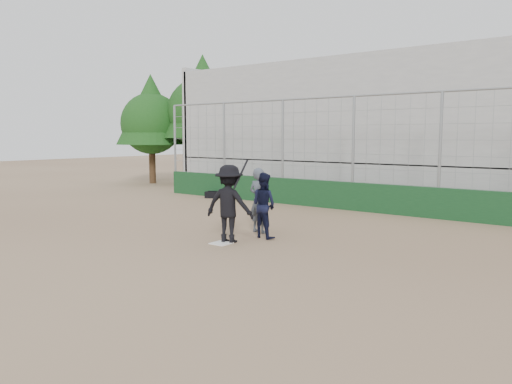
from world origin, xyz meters
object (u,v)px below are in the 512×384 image
Objects in this scene: catcher_crouched at (264,216)px; equipment_bag at (213,195)px; umpire at (259,204)px; batter_at_plate at (229,204)px.

equipment_bag is (-6.66, 5.34, -0.43)m from catcher_crouched.
umpire is at bearing 136.81° from catcher_crouched.
catcher_crouched is 8.55m from equipment_bag.
catcher_crouched is at bearing 69.73° from batter_at_plate.
batter_at_plate reaches higher than catcher_crouched.
batter_at_plate is at bearing -110.27° from catcher_crouched.
umpire is 2.27× the size of equipment_bag.
catcher_crouched is 0.76m from umpire.
umpire is (-0.53, 0.49, 0.23)m from catcher_crouched.
catcher_crouched is 0.72× the size of umpire.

